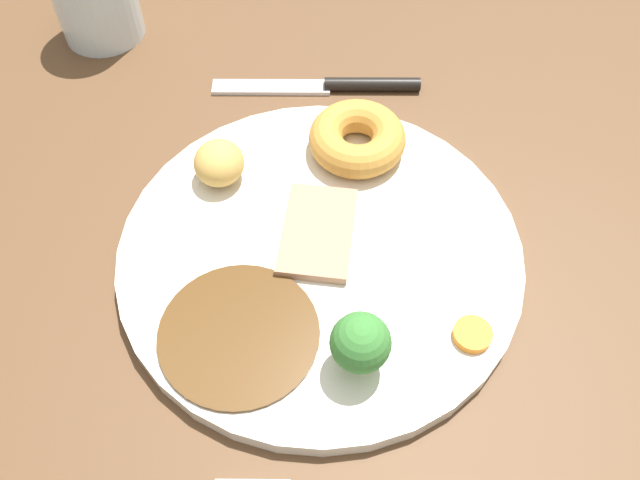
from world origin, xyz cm
name	(u,v)px	position (x,y,z in cm)	size (l,w,h in cm)	color
dining_table	(350,259)	(0.00, 0.00, 1.80)	(120.00, 84.00, 3.60)	brown
dinner_plate	(320,253)	(-1.15, 2.36, 4.30)	(29.33, 29.33, 1.40)	silver
gravy_pool	(239,334)	(-8.10, 7.83, 5.15)	(10.78, 10.78, 0.30)	#563819
meat_slice_main	(318,233)	(-0.11, 2.51, 5.40)	(8.06, 5.06, 0.80)	tan
yorkshire_pudding	(357,138)	(8.38, -0.71, 6.34)	(7.69, 7.69, 2.69)	#C68938
roast_potato_left	(219,163)	(5.73, 9.96, 6.60)	(4.10, 3.85, 3.19)	tan
carrot_coin_front	(472,334)	(-8.41, -7.60, 5.32)	(2.60, 2.60, 0.64)	orange
broccoli_floret	(367,343)	(-10.21, -0.37, 7.81)	(3.85, 3.85, 4.82)	#8CB766
knife	(335,85)	(17.06, 0.78, 4.05)	(1.89, 18.52, 1.20)	black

